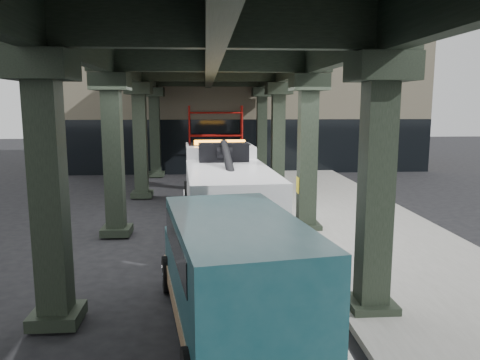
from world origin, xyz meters
name	(u,v)px	position (x,y,z in m)	size (l,w,h in m)	color
ground	(228,253)	(0.00, 0.00, 0.00)	(90.00, 90.00, 0.00)	black
sidewalk	(363,229)	(4.50, 2.00, 0.07)	(5.00, 40.00, 0.15)	gray
lane_stripe	(278,232)	(1.70, 2.00, 0.01)	(0.12, 38.00, 0.01)	silver
viaduct	(211,58)	(-0.40, 2.00, 5.46)	(7.40, 32.00, 6.40)	black
building	(243,105)	(2.00, 20.00, 4.00)	(22.00, 10.00, 8.00)	#C6B793
scaffolding	(216,139)	(0.00, 14.64, 2.11)	(3.08, 0.88, 4.00)	red
tow_truck	(225,184)	(0.04, 3.05, 1.42)	(3.01, 9.01, 2.91)	black
towed_van	(233,272)	(-0.14, -4.64, 1.19)	(2.90, 5.71, 2.22)	#123A41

